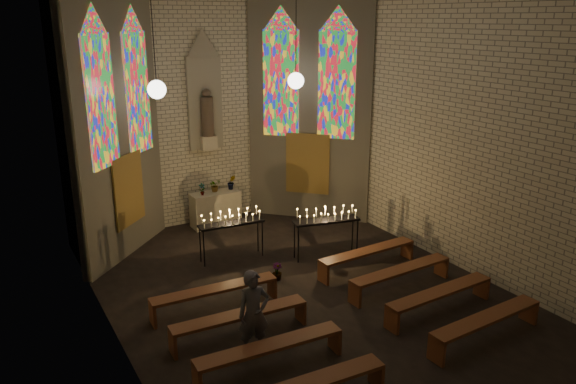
% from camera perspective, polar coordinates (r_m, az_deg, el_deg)
% --- Properties ---
extents(floor, '(12.00, 12.00, 0.00)m').
position_cam_1_polar(floor, '(12.18, 2.91, -11.25)').
color(floor, black).
rests_on(floor, ground).
extents(room, '(8.22, 12.43, 7.00)m').
position_cam_1_polar(room, '(13.81, -4.51, 8.50)').
color(room, beige).
rests_on(room, ground).
extents(altar, '(1.40, 0.60, 1.00)m').
position_cam_1_polar(altar, '(16.44, -7.38, -1.71)').
color(altar, beige).
rests_on(altar, ground).
extents(flower_vase_left, '(0.19, 0.13, 0.35)m').
position_cam_1_polar(flower_vase_left, '(16.03, -8.73, 0.28)').
color(flower_vase_left, '#4C723F').
rests_on(flower_vase_left, altar).
extents(flower_vase_center, '(0.39, 0.35, 0.37)m').
position_cam_1_polar(flower_vase_center, '(16.33, -7.44, 0.68)').
color(flower_vase_center, '#4C723F').
rests_on(flower_vase_center, altar).
extents(flower_vase_right, '(0.28, 0.25, 0.44)m').
position_cam_1_polar(flower_vase_right, '(16.46, -5.77, 1.00)').
color(flower_vase_right, '#4C723F').
rests_on(flower_vase_right, altar).
extents(aisle_flower_pot, '(0.27, 0.27, 0.41)m').
position_cam_1_polar(aisle_flower_pot, '(13.09, -1.12, -8.09)').
color(aisle_flower_pot, '#4C723F').
rests_on(aisle_flower_pot, ground).
extents(votive_stand_left, '(1.67, 0.52, 1.20)m').
position_cam_1_polar(votive_stand_left, '(13.94, -5.80, -2.86)').
color(votive_stand_left, black).
rests_on(votive_stand_left, ground).
extents(votive_stand_right, '(1.73, 0.77, 1.23)m').
position_cam_1_polar(votive_stand_right, '(14.02, 3.93, -2.57)').
color(votive_stand_right, black).
rests_on(votive_stand_right, ground).
extents(pew_left_0, '(2.69, 0.50, 0.51)m').
position_cam_1_polar(pew_left_0, '(11.83, -7.44, -10.03)').
color(pew_left_0, brown).
rests_on(pew_left_0, ground).
extents(pew_right_0, '(2.69, 0.50, 0.51)m').
position_cam_1_polar(pew_right_0, '(13.64, 8.08, -6.20)').
color(pew_right_0, brown).
rests_on(pew_right_0, ground).
extents(pew_left_1, '(2.69, 0.50, 0.51)m').
position_cam_1_polar(pew_left_1, '(10.86, -4.92, -12.61)').
color(pew_left_1, brown).
rests_on(pew_left_1, ground).
extents(pew_right_1, '(2.69, 0.50, 0.51)m').
position_cam_1_polar(pew_right_1, '(12.80, 11.39, -8.01)').
color(pew_right_1, brown).
rests_on(pew_right_1, ground).
extents(pew_left_2, '(2.69, 0.50, 0.51)m').
position_cam_1_polar(pew_left_2, '(9.94, -1.86, -15.65)').
color(pew_left_2, brown).
rests_on(pew_left_2, ground).
extents(pew_right_2, '(2.69, 0.50, 0.51)m').
position_cam_1_polar(pew_right_2, '(12.03, 15.18, -10.02)').
color(pew_right_2, brown).
rests_on(pew_right_2, ground).
extents(pew_right_3, '(2.69, 0.50, 0.51)m').
position_cam_1_polar(pew_right_3, '(11.34, 19.51, -12.24)').
color(pew_right_3, brown).
rests_on(pew_right_3, ground).
extents(visitor, '(0.63, 0.46, 1.61)m').
position_cam_1_polar(visitor, '(10.20, -3.51, -12.20)').
color(visitor, '#4D4C56').
rests_on(visitor, ground).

